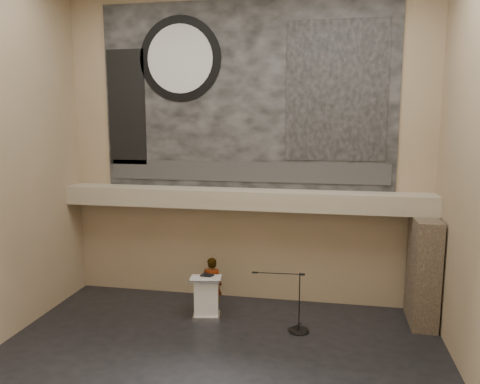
# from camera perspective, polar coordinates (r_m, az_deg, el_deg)

# --- Properties ---
(floor) EXTENTS (10.00, 10.00, 0.00)m
(floor) POSITION_cam_1_polar(r_m,az_deg,el_deg) (10.32, -3.53, -20.77)
(floor) COLOR black
(floor) RESTS_ON ground
(wall_back) EXTENTS (10.00, 0.02, 8.50)m
(wall_back) POSITION_cam_1_polar(r_m,az_deg,el_deg) (12.89, 0.66, 5.17)
(wall_back) COLOR #90805B
(wall_back) RESTS_ON floor
(wall_front) EXTENTS (10.00, 0.02, 8.50)m
(wall_front) POSITION_cam_1_polar(r_m,az_deg,el_deg) (5.25, -14.76, -0.99)
(wall_front) COLOR #90805B
(wall_front) RESTS_ON floor
(soffit) EXTENTS (10.00, 0.80, 0.50)m
(soffit) POSITION_cam_1_polar(r_m,az_deg,el_deg) (12.65, 0.34, -0.83)
(soffit) COLOR gray
(soffit) RESTS_ON wall_back
(sprinkler_left) EXTENTS (0.04, 0.04, 0.06)m
(sprinkler_left) POSITION_cam_1_polar(r_m,az_deg,el_deg) (13.04, -6.64, -1.85)
(sprinkler_left) COLOR #B2893D
(sprinkler_left) RESTS_ON soffit
(sprinkler_right) EXTENTS (0.04, 0.04, 0.06)m
(sprinkler_right) POSITION_cam_1_polar(r_m,az_deg,el_deg) (12.46, 8.93, -2.41)
(sprinkler_right) COLOR #B2893D
(sprinkler_right) RESTS_ON soffit
(banner) EXTENTS (8.00, 0.05, 5.00)m
(banner) POSITION_cam_1_polar(r_m,az_deg,el_deg) (12.84, 0.65, 11.63)
(banner) COLOR black
(banner) RESTS_ON wall_back
(banner_text_strip) EXTENTS (7.76, 0.02, 0.55)m
(banner_text_strip) POSITION_cam_1_polar(r_m,az_deg,el_deg) (12.87, 0.60, 2.49)
(banner_text_strip) COLOR #2A2A2A
(banner_text_strip) RESTS_ON banner
(banner_clock_rim) EXTENTS (2.30, 0.02, 2.30)m
(banner_clock_rim) POSITION_cam_1_polar(r_m,az_deg,el_deg) (13.31, -7.33, 15.79)
(banner_clock_rim) COLOR black
(banner_clock_rim) RESTS_ON banner
(banner_clock_face) EXTENTS (1.84, 0.02, 1.84)m
(banner_clock_face) POSITION_cam_1_polar(r_m,az_deg,el_deg) (13.29, -7.35, 15.80)
(banner_clock_face) COLOR silver
(banner_clock_face) RESTS_ON banner
(banner_building_print) EXTENTS (2.60, 0.02, 3.60)m
(banner_building_print) POSITION_cam_1_polar(r_m,az_deg,el_deg) (12.61, 11.67, 11.95)
(banner_building_print) COLOR black
(banner_building_print) RESTS_ON banner
(banner_brick_print) EXTENTS (1.10, 0.02, 3.20)m
(banner_brick_print) POSITION_cam_1_polar(r_m,az_deg,el_deg) (13.80, -13.64, 9.96)
(banner_brick_print) COLOR black
(banner_brick_print) RESTS_ON banner
(stone_pier) EXTENTS (0.60, 1.40, 2.70)m
(stone_pier) POSITION_cam_1_polar(r_m,az_deg,el_deg) (12.64, 21.43, -8.98)
(stone_pier) COLOR #3F3327
(stone_pier) RESTS_ON floor
(lectern) EXTENTS (0.86, 0.68, 1.14)m
(lectern) POSITION_cam_1_polar(r_m,az_deg,el_deg) (12.41, -4.10, -12.59)
(lectern) COLOR silver
(lectern) RESTS_ON floor
(binder) EXTENTS (0.34, 0.30, 0.04)m
(binder) POSITION_cam_1_polar(r_m,az_deg,el_deg) (12.22, -4.04, -10.11)
(binder) COLOR black
(binder) RESTS_ON lectern
(papers) EXTENTS (0.27, 0.31, 0.00)m
(papers) POSITION_cam_1_polar(r_m,az_deg,el_deg) (12.24, -4.40, -10.16)
(papers) COLOR white
(papers) RESTS_ON lectern
(speaker_person) EXTENTS (0.56, 0.38, 1.48)m
(speaker_person) POSITION_cam_1_polar(r_m,az_deg,el_deg) (12.69, -3.44, -11.18)
(speaker_person) COLOR white
(speaker_person) RESTS_ON floor
(mic_stand) EXTENTS (1.40, 0.52, 1.48)m
(mic_stand) POSITION_cam_1_polar(r_m,az_deg,el_deg) (11.84, 7.00, -15.53)
(mic_stand) COLOR black
(mic_stand) RESTS_ON floor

